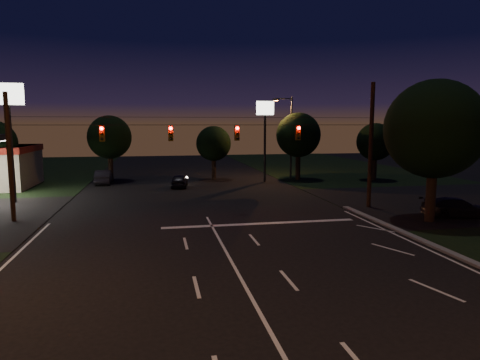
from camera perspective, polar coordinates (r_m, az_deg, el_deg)
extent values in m
plane|color=black|center=(15.01, 2.07, -16.32)|extent=(140.00, 140.00, 0.00)
cube|color=black|center=(37.89, 26.80, -2.54)|extent=(20.00, 16.00, 0.02)
cube|color=silver|center=(26.33, 2.74, -5.82)|extent=(12.00, 0.50, 0.01)
cylinder|color=black|center=(32.73, 16.74, -3.51)|extent=(0.30, 0.30, 9.00)
cylinder|color=black|center=(30.33, -27.90, -4.93)|extent=(0.28, 0.28, 8.00)
cylinder|color=black|center=(28.55, -4.79, 7.33)|extent=(24.00, 0.03, 0.03)
cylinder|color=black|center=(28.55, -4.80, 8.33)|extent=(24.00, 0.02, 0.02)
cube|color=#3F3307|center=(28.58, -17.92, 5.89)|extent=(0.32, 0.26, 1.00)
sphere|color=#FF0705|center=(28.41, -17.98, 6.55)|extent=(0.22, 0.22, 0.22)
sphere|color=black|center=(28.42, -17.95, 5.89)|extent=(0.20, 0.20, 0.20)
sphere|color=black|center=(28.43, -17.93, 5.22)|extent=(0.20, 0.20, 0.20)
cube|color=#3F3307|center=(28.40, -9.22, 6.15)|extent=(0.32, 0.26, 1.00)
sphere|color=#FF0705|center=(28.23, -9.23, 6.81)|extent=(0.22, 0.22, 0.22)
sphere|color=black|center=(28.24, -9.21, 6.14)|extent=(0.20, 0.20, 0.20)
sphere|color=black|center=(28.25, -9.20, 5.47)|extent=(0.20, 0.20, 0.20)
cube|color=#3F3307|center=(28.88, -0.41, 6.27)|extent=(0.32, 0.26, 1.00)
sphere|color=#FF0705|center=(28.72, -0.35, 6.92)|extent=(0.22, 0.22, 0.22)
sphere|color=black|center=(28.72, -0.35, 6.26)|extent=(0.20, 0.20, 0.20)
sphere|color=black|center=(28.73, -0.35, 5.60)|extent=(0.20, 0.20, 0.20)
cube|color=#3F3307|center=(29.98, 7.74, 6.24)|extent=(0.32, 0.26, 1.00)
sphere|color=#FF0705|center=(29.82, 7.85, 6.87)|extent=(0.22, 0.22, 0.22)
sphere|color=black|center=(29.83, 7.84, 6.24)|extent=(0.20, 0.20, 0.20)
sphere|color=black|center=(29.83, 7.83, 5.60)|extent=(0.20, 0.20, 0.20)
cylinder|color=black|center=(37.07, -28.12, 3.02)|extent=(0.24, 0.24, 7.50)
cube|color=white|center=(37.07, -28.56, 10.05)|extent=(2.20, 0.30, 1.60)
cylinder|color=black|center=(44.86, 3.33, 4.19)|extent=(0.24, 0.24, 7.00)
cube|color=white|center=(44.82, 3.37, 9.56)|extent=(1.80, 0.30, 1.40)
cylinder|color=black|center=(47.71, 6.83, 5.54)|extent=(0.20, 0.20, 9.00)
cylinder|color=black|center=(47.49, 5.86, 10.74)|extent=(1.80, 0.12, 0.12)
cube|color=black|center=(47.23, 4.80, 10.65)|extent=(0.60, 0.35, 0.22)
cube|color=orange|center=(47.23, 4.80, 10.50)|extent=(0.45, 0.25, 0.04)
cylinder|color=black|center=(28.98, 24.12, -1.23)|extent=(0.60, 0.60, 4.00)
sphere|color=black|center=(28.70, 24.53, 6.21)|extent=(6.00, 6.00, 6.00)
sphere|color=black|center=(29.42, 24.95, 5.85)|extent=(4.50, 4.50, 4.50)
sphere|color=black|center=(28.61, 23.18, 6.01)|extent=(4.20, 4.20, 4.20)
cylinder|color=black|center=(47.83, -16.87, 1.83)|extent=(0.52, 0.52, 3.25)
sphere|color=black|center=(47.64, -17.01, 5.49)|extent=(4.60, 4.60, 4.60)
sphere|color=black|center=(47.94, -16.41, 5.35)|extent=(3.45, 3.45, 3.45)
sphere|color=black|center=(47.92, -17.53, 5.35)|extent=(3.22, 3.22, 3.22)
cylinder|color=black|center=(47.01, -3.52, 1.74)|extent=(0.47, 0.47, 2.75)
sphere|color=black|center=(46.83, -3.55, 4.89)|extent=(3.80, 3.80, 3.80)
sphere|color=black|center=(47.17, -3.13, 4.77)|extent=(2.85, 2.85, 2.85)
sphere|color=black|center=(46.97, -4.04, 4.79)|extent=(2.66, 2.66, 2.66)
cylinder|color=black|center=(47.09, 7.73, 2.09)|extent=(0.53, 0.53, 3.40)
sphere|color=black|center=(46.90, 7.80, 5.98)|extent=(4.80, 4.80, 4.80)
sphere|color=black|center=(47.40, 8.21, 5.81)|extent=(3.60, 3.60, 3.60)
sphere|color=black|center=(46.98, 7.15, 5.86)|extent=(3.36, 3.36, 3.36)
cylinder|color=black|center=(48.51, 17.48, 1.67)|extent=(0.48, 0.48, 2.90)
sphere|color=black|center=(48.32, 17.61, 4.89)|extent=(4.00, 4.00, 4.00)
sphere|color=black|center=(48.78, 17.85, 4.76)|extent=(3.00, 3.00, 3.00)
sphere|color=black|center=(48.31, 17.07, 4.80)|extent=(2.80, 2.80, 2.80)
imported|color=black|center=(41.62, -8.09, -0.10)|extent=(1.95, 3.84, 1.25)
imported|color=black|center=(45.80, -17.74, 0.40)|extent=(1.58, 4.29, 1.40)
imported|color=black|center=(31.33, 26.93, -3.30)|extent=(4.70, 2.62, 1.29)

